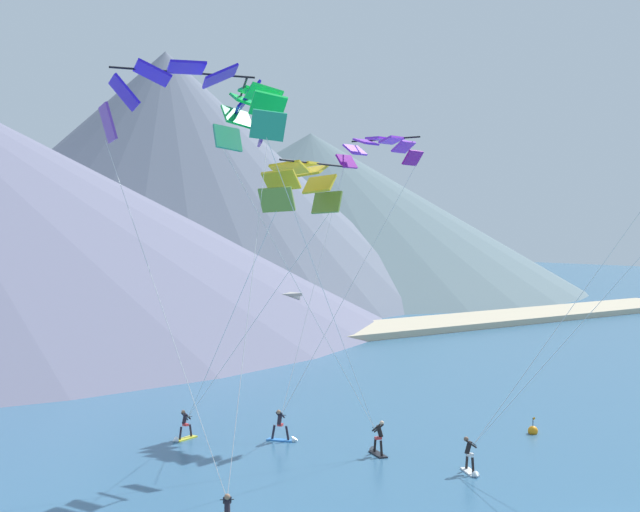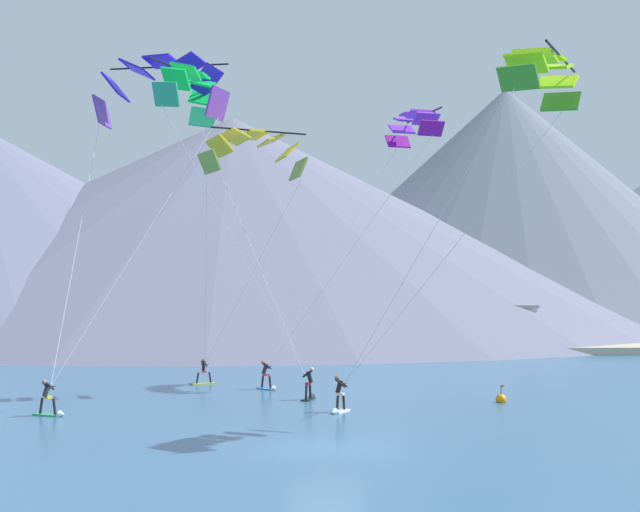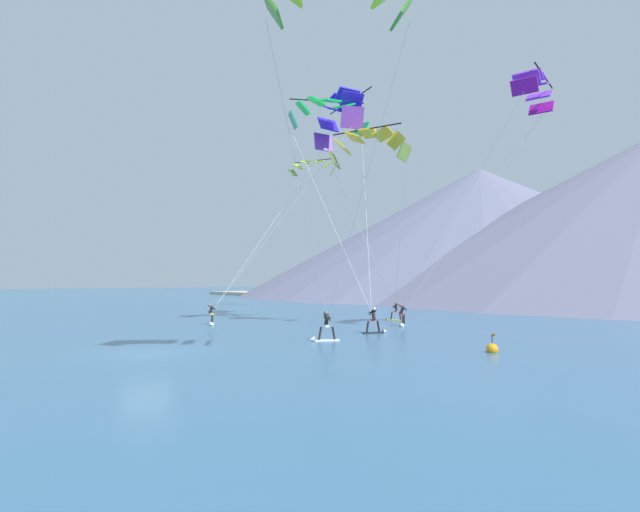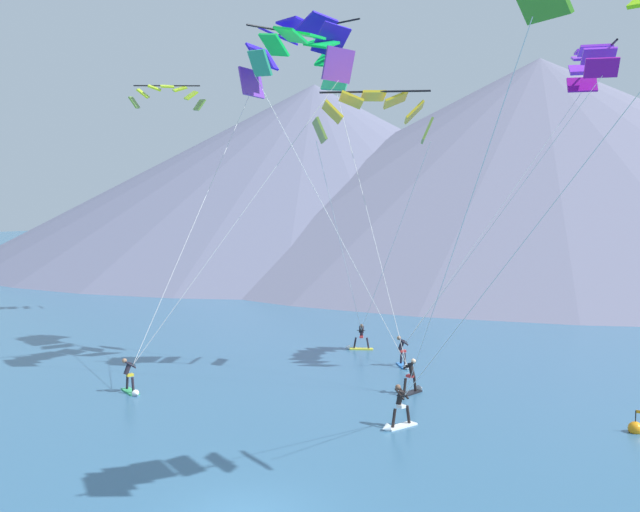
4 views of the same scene
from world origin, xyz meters
The scene contains 16 objects.
ground_plane centered at (0.00, 0.00, 0.00)m, with size 400.00×400.00×0.00m, color #336084.
kitesurfer_near_lead centered at (-1.94, 20.01, 0.55)m, with size 1.29×1.67×1.78m.
kitesurfer_near_trail centered at (1.27, 9.62, 0.53)m, with size 1.15×1.73×1.77m.
kitesurfer_mid_center centered at (-6.08, 23.52, 0.44)m, with size 1.78×0.93×1.64m.
kitesurfer_far_left centered at (-11.83, 9.26, 0.52)m, with size 1.70×1.23×1.74m.
kitesurfer_far_right centered at (0.22, 14.97, 0.55)m, with size 0.92×1.78×1.79m.
parafoil_kite_near_lead centered at (7.12, 22.74, 16.11)m, with size 10.55×5.69×15.52m.
parafoil_kite_mid_center centered at (-2.76, 17.35, 13.59)m, with size 6.15×8.21×13.38m.
parafoil_kite_far_left centered at (-8.15, 19.12, 17.65)m, with size 8.01×11.73×17.85m.
parafoil_kite_far_right centered at (-6.22, 16.44, 16.70)m, with size 8.15×6.74×16.50m.
parafoil_kite_distant_high_outer centered at (-24.62, 29.25, 17.66)m, with size 5.31×4.75×2.08m.
race_marker_buoy centered at (9.90, 13.01, 0.16)m, with size 0.56×0.56×1.02m.
shoreline_strip centered at (0.00, 53.34, 0.35)m, with size 180.00×10.00×0.70m, color #BCAD8E.
shore_building_harbour_front centered at (-34.52, 54.94, 2.30)m, with size 5.76×4.57×4.58m.
shore_building_quay_east centered at (-19.03, 57.38, 2.47)m, with size 6.19×5.09×4.92m.
mountain_peak_west_ridge centered at (-42.28, 92.79, 14.71)m, with size 110.28×110.28×29.42m.
Camera 3 is at (23.36, -8.60, 3.46)m, focal length 28.00 mm.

